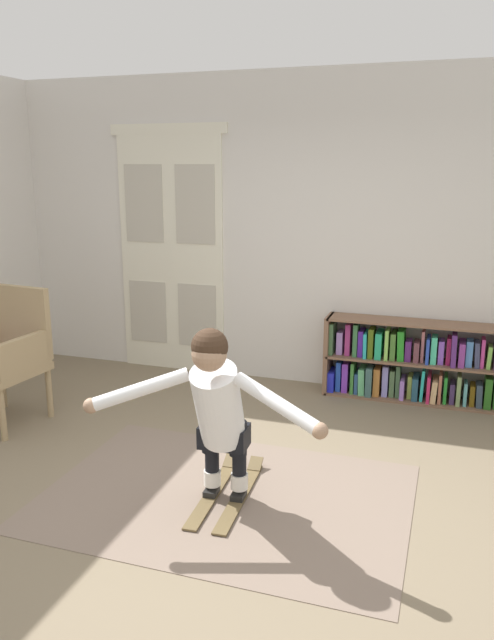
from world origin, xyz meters
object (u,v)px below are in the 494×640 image
(bookshelf, at_px, (415,365))
(skis_pair, at_px, (227,491))
(wicker_chair, at_px, (5,352))
(person_skier, at_px, (217,404))

(bookshelf, bearing_deg, skis_pair, -115.71)
(bookshelf, relative_size, wicker_chair, 1.54)
(skis_pair, bearing_deg, wicker_chair, 164.79)
(bookshelf, xyz_separation_m, skis_pair, (-1.01, -2.10, -0.31))
(bookshelf, bearing_deg, person_skier, -113.61)
(wicker_chair, bearing_deg, person_skier, -19.74)
(bookshelf, distance_m, person_skier, 2.53)
(bookshelf, xyz_separation_m, wicker_chair, (-3.15, -1.52, 0.25))
(skis_pair, distance_m, person_skier, 0.70)
(person_skier, bearing_deg, skis_pair, 93.23)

